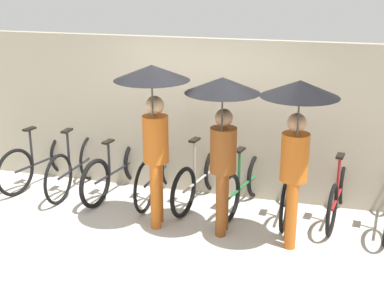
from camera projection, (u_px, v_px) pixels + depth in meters
ground_plane at (173, 245)px, 6.42m from camera, size 30.00×30.00×0.00m
back_wall at (207, 118)px, 7.60m from camera, size 13.02×0.12×2.26m
parked_bicycle_0 at (42, 160)px, 8.16m from camera, size 0.59×1.73×0.97m
parked_bicycle_1 at (76, 166)px, 7.90m from camera, size 0.44×1.69×1.11m
parked_bicycle_2 at (117, 169)px, 7.81m from camera, size 0.50×1.78×0.98m
parked_bicycle_3 at (158, 172)px, 7.66m from camera, size 0.44×1.75×1.06m
parked_bicycle_4 at (200, 178)px, 7.49m from camera, size 0.50×1.69×1.03m
parked_bicycle_5 at (244, 184)px, 7.29m from camera, size 0.53×1.62×1.03m
parked_bicycle_6 at (290, 189)px, 7.14m from camera, size 0.44×1.71×1.00m
parked_bicycle_7 at (339, 193)px, 7.01m from camera, size 0.44×1.68×1.10m
pedestrian_leading at (153, 106)px, 6.36m from camera, size 0.89×0.89×2.10m
pedestrian_center at (223, 118)px, 6.18m from camera, size 0.86×0.86×2.00m
pedestrian_trailing at (297, 124)px, 5.88m from camera, size 0.86×0.86×2.03m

